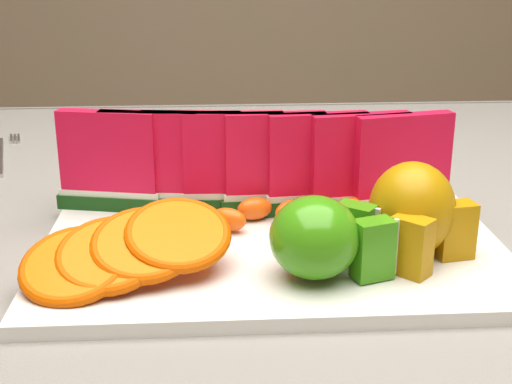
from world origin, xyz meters
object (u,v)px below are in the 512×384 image
object	(u,v)px
platter	(271,241)
apple_cluster	(323,238)
pear_cluster	(414,212)
side_plate	(372,137)

from	to	relation	value
platter	apple_cluster	world-z (taller)	apple_cluster
apple_cluster	pear_cluster	xyz separation A→B (m)	(0.08, 0.04, 0.01)
apple_cluster	platter	bearing A→B (deg)	111.51
pear_cluster	side_plate	size ratio (longest dim) A/B	0.47
platter	side_plate	xyz separation A→B (m)	(0.17, 0.35, -0.00)
apple_cluster	pear_cluster	world-z (taller)	pear_cluster
platter	side_plate	world-z (taller)	platter
pear_cluster	side_plate	world-z (taller)	pear_cluster
side_plate	platter	bearing A→B (deg)	-115.49
platter	side_plate	size ratio (longest dim) A/B	1.78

